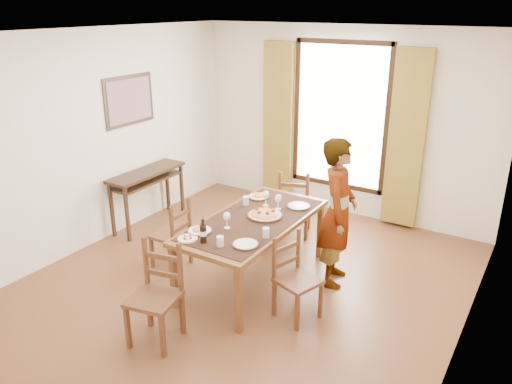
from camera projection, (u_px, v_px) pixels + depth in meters
The scene contains 22 objects.
ground at pixel (247, 282), 5.65m from camera, with size 5.00×5.00×0.00m, color #482F16.
room_shell at pixel (252, 148), 5.21m from camera, with size 4.60×5.10×2.74m.
console_table at pixel (147, 179), 6.89m from camera, with size 0.38×1.20×0.80m.
dining_table at pixel (253, 224), 5.46m from camera, with size 0.92×1.91×0.76m.
chair_west at pixel (172, 236), 5.86m from camera, with size 0.39×0.39×0.85m.
chair_north at pixel (295, 205), 6.66m from camera, with size 0.53×0.53×0.94m.
chair_south at pixel (156, 297), 4.56m from camera, with size 0.50×0.50×0.96m.
chair_east at pixel (296, 280), 4.92m from camera, with size 0.48×0.48×0.86m.
man at pixel (338, 213), 5.41m from camera, with size 0.55×0.70×1.67m, color gray.
plate_sw at pixel (200, 229), 5.13m from camera, with size 0.27×0.27×0.05m, color silver, non-canonical shape.
plate_se at pixel (245, 243), 4.84m from camera, with size 0.27×0.27×0.05m, color silver, non-canonical shape.
plate_nw at pixel (259, 195), 6.02m from camera, with size 0.27×0.27×0.05m, color silver, non-canonical shape.
plate_ne at pixel (298, 205), 5.75m from camera, with size 0.27×0.27×0.05m, color silver, non-canonical shape.
pasta_platter at pixel (265, 212), 5.49m from camera, with size 0.40×0.40×0.10m, color red, non-canonical shape.
caprese_plate at pixel (188, 238), 4.97m from camera, with size 0.20×0.20×0.04m, color silver, non-canonical shape.
wine_glass_a at pixel (227, 220), 5.19m from camera, with size 0.08×0.08×0.18m, color white, non-canonical shape.
wine_glass_b at pixel (278, 202), 5.66m from camera, with size 0.08×0.08×0.18m, color white, non-canonical shape.
wine_glass_c at pixel (266, 198), 5.76m from camera, with size 0.08×0.08×0.18m, color white, non-canonical shape.
tumbler_a at pixel (266, 233), 5.00m from camera, with size 0.07×0.07×0.10m, color silver.
tumbler_b at pixel (246, 201), 5.81m from camera, with size 0.07×0.07×0.10m, color silver.
tumbler_c at pixel (220, 241), 4.82m from camera, with size 0.07×0.07×0.10m, color silver.
wine_bottle at pixel (203, 231), 4.87m from camera, with size 0.07×0.07×0.25m, color black, non-canonical shape.
Camera 1 is at (2.69, -4.11, 2.97)m, focal length 35.00 mm.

